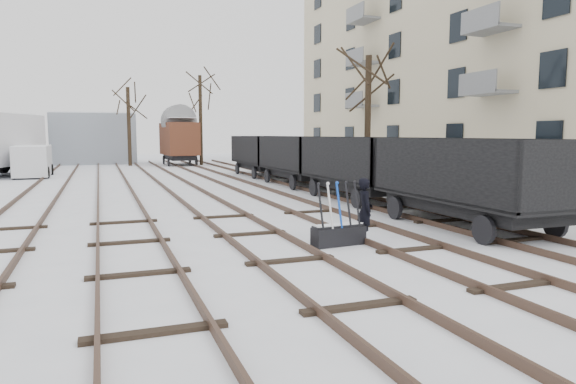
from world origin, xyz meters
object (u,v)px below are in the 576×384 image
Objects in this scene: ground_frame at (339,233)px; freight_wagon_a at (468,194)px; worker at (365,210)px; box_van_wagon at (179,138)px; panel_van at (33,161)px.

ground_frame is 0.24× the size of freight_wagon_a.
ground_frame is 0.95× the size of worker.
worker is at bearing -93.52° from box_van_wagon.
worker is at bearing 1.54° from ground_frame.
freight_wagon_a is at bearing -60.63° from panel_van.
panel_van is at bearing 104.60° from ground_frame.
worker is 0.30× the size of box_van_wagon.
worker is 0.26× the size of freight_wagon_a.
ground_frame is 25.72m from panel_van.
worker is (0.75, 0.10, 0.50)m from ground_frame.
ground_frame is 0.91m from worker.
panel_van is (-10.24, -9.34, -1.30)m from box_van_wagon.
panel_van is at bearing -140.43° from box_van_wagon.
freight_wagon_a is at bearing -87.18° from box_van_wagon.
freight_wagon_a is at bearing 4.59° from ground_frame.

